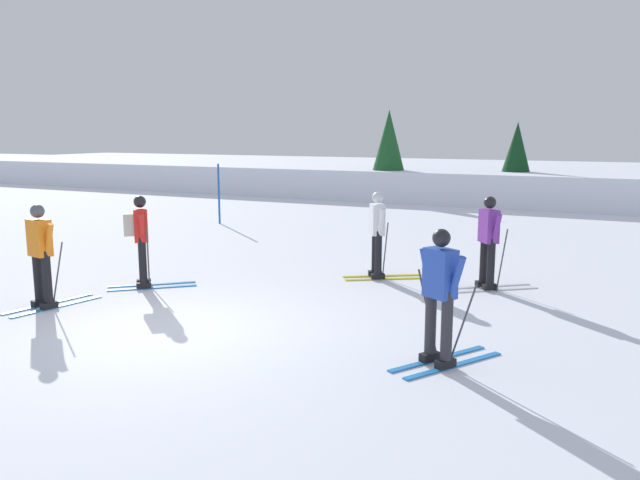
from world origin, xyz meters
TOP-DOWN VIEW (x-y plane):
  - ground_plane at (0.00, 0.00)m, footprint 120.00×120.00m
  - far_snow_ridge at (0.00, 20.96)m, footprint 80.00×8.00m
  - skier_purple at (3.64, 4.55)m, footprint 1.49×1.28m
  - skier_white at (1.51, 4.47)m, footprint 1.55×1.18m
  - skier_orange at (-2.65, 0.12)m, footprint 0.99×1.64m
  - skier_blue at (3.85, 0.41)m, footprint 1.14×1.56m
  - skier_red at (-2.15, 1.88)m, footprint 1.45×1.33m
  - trail_marker_pole at (-5.62, 9.34)m, footprint 0.06×0.06m
  - conifer_far_left at (1.83, 19.49)m, footprint 1.40×1.40m
  - conifer_far_right at (-3.18, 18.22)m, footprint 1.58×1.58m

SIDE VIEW (x-z plane):
  - ground_plane at x=0.00m, z-range 0.00..0.00m
  - far_snow_ridge at x=0.00m, z-range 0.00..1.27m
  - skier_blue at x=3.85m, z-range 0.06..1.77m
  - skier_orange at x=-2.65m, z-range 0.06..1.77m
  - skier_white at x=1.51m, z-range 0.06..1.77m
  - skier_purple at x=3.64m, z-range 0.06..1.77m
  - trail_marker_pole at x=-5.62m, z-range 0.00..1.87m
  - skier_red at x=-2.15m, z-range 0.10..1.81m
  - conifer_far_left at x=1.83m, z-range 0.35..3.61m
  - conifer_far_right at x=-3.18m, z-range 0.38..4.15m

